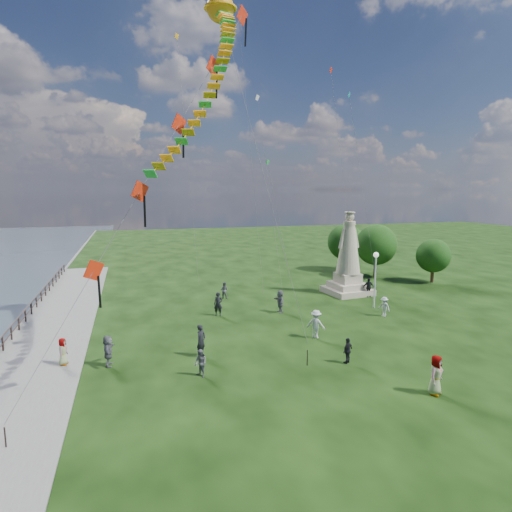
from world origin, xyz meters
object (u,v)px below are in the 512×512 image
object	(u,v)px
person_2	(316,324)
statue	(348,263)
lamppost	(376,268)
person_10	(63,353)
person_3	(348,350)
person_11	(280,301)
person_4	(436,375)
person_1	(201,363)
person_9	(368,287)
person_8	(384,307)
serpent_kite	(220,11)
person_0	(201,341)
person_6	(218,304)
person_5	(108,351)
person_7	(224,290)

from	to	relation	value
person_2	statue	bearing A→B (deg)	-85.96
lamppost	person_10	size ratio (longest dim) A/B	3.07
statue	person_3	xyz separation A→B (m)	(-7.95, -14.71, -2.16)
person_11	person_4	bearing A→B (deg)	8.84
person_1	person_9	world-z (taller)	person_9
statue	person_3	distance (m)	16.86
person_8	serpent_kite	xyz separation A→B (m)	(-12.37, 1.24, 20.30)
person_0	person_2	bearing A→B (deg)	-37.52
person_1	person_4	size ratio (longest dim) A/B	0.75
serpent_kite	lamppost	bearing A→B (deg)	4.70
person_6	serpent_kite	bearing A→B (deg)	-75.23
person_2	person_6	distance (m)	8.54
person_0	person_5	distance (m)	5.17
person_1	serpent_kite	size ratio (longest dim) A/B	0.07
person_9	serpent_kite	world-z (taller)	serpent_kite
lamppost	person_4	size ratio (longest dim) A/B	2.41
lamppost	person_11	xyz separation A→B (m)	(-7.91, 0.98, -2.47)
person_3	person_0	bearing A→B (deg)	-54.35
person_9	person_0	bearing A→B (deg)	-141.51
person_4	person_10	xyz separation A→B (m)	(-17.52, 8.59, -0.21)
person_3	serpent_kite	xyz separation A→B (m)	(-5.28, 8.54, 20.33)
person_0	person_3	xyz separation A→B (m)	(7.76, -3.34, -0.22)
person_9	statue	bearing A→B (deg)	135.46
person_3	person_6	xyz separation A→B (m)	(-5.16, 11.12, 0.18)
person_1	person_4	world-z (taller)	person_4
lamppost	person_7	distance (m)	13.31
person_3	person_6	distance (m)	12.26
person_6	person_1	bearing A→B (deg)	-88.80
lamppost	person_3	bearing A→B (deg)	-128.51
person_4	serpent_kite	distance (m)	25.12
person_0	person_7	world-z (taller)	person_0
serpent_kite	person_2	bearing A→B (deg)	-38.54
person_5	serpent_kite	xyz separation A→B (m)	(7.64, 5.11, 20.19)
person_7	person_9	bearing A→B (deg)	-166.28
person_1	person_5	bearing A→B (deg)	-148.75
statue	person_8	distance (m)	7.75
person_3	person_5	distance (m)	13.38
person_7	person_9	xyz separation A→B (m)	(12.76, -3.21, 0.13)
person_3	person_7	distance (m)	16.66
person_3	person_4	bearing A→B (deg)	84.81
person_4	person_1	bearing A→B (deg)	122.91
lamppost	person_5	xyz separation A→B (m)	(-20.57, -6.17, -2.49)
person_2	person_10	world-z (taller)	person_2
statue	person_11	size ratio (longest dim) A/B	4.26
lamppost	person_6	size ratio (longest dim) A/B	2.53
person_5	person_8	size ratio (longest dim) A/B	1.15
person_10	person_3	bearing A→B (deg)	-89.27
lamppost	person_3	world-z (taller)	lamppost
person_3	serpent_kite	distance (m)	22.68
person_5	person_10	distance (m)	2.48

